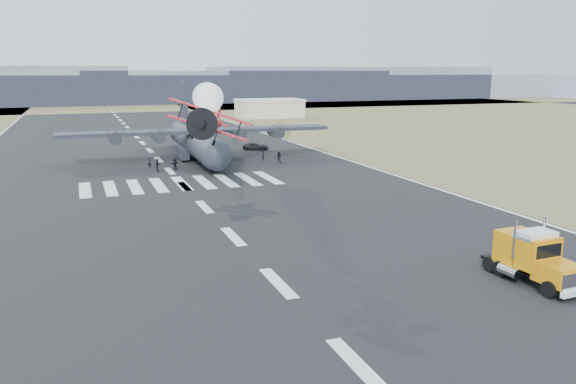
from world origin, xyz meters
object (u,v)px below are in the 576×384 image
aerobatic_biplane (210,123)px  crew_a (263,155)px  transport_aircraft (196,140)px  hangar_right (269,108)px  crew_e (199,159)px  crew_b (279,157)px  crew_g (150,163)px  crew_h (158,165)px  crew_c (229,160)px  crew_d (212,158)px  semi_truck (533,257)px  support_vehicle (256,146)px  crew_f (175,164)px

aerobatic_biplane → crew_a: (18.54, 43.70, -9.57)m
transport_aircraft → hangar_right: bearing=65.0°
crew_e → crew_b: bearing=-25.3°
hangar_right → crew_g: (-48.41, -86.15, -2.20)m
crew_h → crew_e: bearing=-63.7°
crew_c → crew_g: bearing=-143.4°
crew_b → crew_d: crew_b is taller
crew_e → hangar_right: bearing=53.0°
hangar_right → crew_b: 92.66m
semi_truck → aerobatic_biplane: 25.78m
support_vehicle → crew_h: bearing=155.8°
crew_a → crew_g: bearing=-81.6°
support_vehicle → crew_c: size_ratio=2.75×
hangar_right → semi_truck: (-29.37, -143.97, -1.19)m
support_vehicle → crew_f: (-17.93, -17.09, 0.24)m
aerobatic_biplane → crew_g: (0.03, 42.77, -9.64)m
hangar_right → crew_e: 94.39m
crew_h → crew_c: bearing=-89.4°
crew_f → aerobatic_biplane: bearing=46.2°
transport_aircraft → crew_f: size_ratio=23.93×
semi_truck → crew_e: 59.84m
crew_d → crew_e: (-2.26, -0.61, 0.03)m
crew_d → crew_h: crew_h is taller
aerobatic_biplane → crew_c: size_ratio=3.72×
transport_aircraft → crew_h: (-7.82, -10.03, -2.36)m
crew_e → crew_h: size_ratio=0.88×
crew_g → crew_h: bearing=-87.3°
semi_truck → crew_f: semi_truck is taller
crew_h → crew_f: bearing=-89.3°
crew_b → crew_e: (-12.34, 3.04, -0.11)m
transport_aircraft → crew_f: transport_aircraft is taller
transport_aircraft → crew_f: 11.34m
aerobatic_biplane → crew_b: 46.42m
crew_a → crew_c: size_ratio=0.99×
transport_aircraft → crew_a: transport_aircraft is taller
semi_truck → crew_a: semi_truck is taller
crew_c → crew_h: 11.18m
hangar_right → support_vehicle: hangar_right is taller
transport_aircraft → crew_d: 5.84m
semi_truck → crew_b: (1.13, 55.74, -0.90)m
transport_aircraft → crew_f: bearing=-116.8°
semi_truck → crew_g: 60.88m
crew_b → crew_a: bearing=-32.6°
crew_b → crew_h: 19.43m
crew_c → crew_g: (-11.90, 2.23, -0.08)m
aerobatic_biplane → crew_a: 48.42m
crew_f → crew_c: bearing=146.9°
aerobatic_biplane → transport_aircraft: 50.66m
crew_b → crew_f: 16.88m
support_vehicle → crew_g: 25.44m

